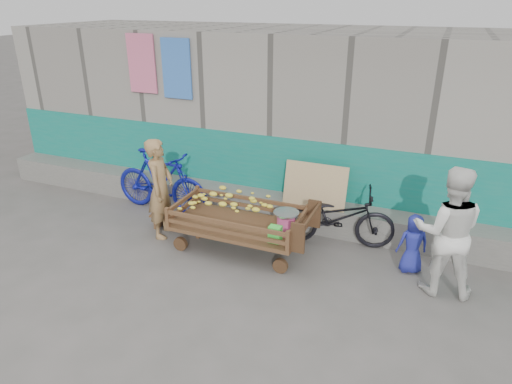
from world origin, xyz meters
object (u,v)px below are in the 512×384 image
at_px(bench, 180,220).
at_px(woman, 448,232).
at_px(bicycle_dark, 337,217).
at_px(vendor_man, 161,189).
at_px(bicycle_blue, 161,182).
at_px(banana_cart, 236,213).
at_px(child, 413,244).

height_order(bench, woman, woman).
relative_size(bench, bicycle_dark, 0.56).
relative_size(vendor_man, bicycle_blue, 0.85).
height_order(banana_cart, child, banana_cart).
bearing_deg(banana_cart, woman, 1.25).
bearing_deg(banana_cart, child, 8.85).
bearing_deg(bench, bicycle_blue, 141.72).
relative_size(bench, child, 1.15).
xyz_separation_m(vendor_man, woman, (4.13, 0.08, 0.06)).
height_order(banana_cart, vendor_man, vendor_man).
relative_size(banana_cart, child, 2.46).
distance_m(bench, woman, 4.02).
distance_m(banana_cart, woman, 2.87).
height_order(vendor_man, bicycle_dark, vendor_man).
relative_size(woman, bicycle_blue, 0.92).
distance_m(bench, vendor_man, 0.67).
relative_size(banana_cart, woman, 1.23).
bearing_deg(bicycle_dark, bench, 89.49).
bearing_deg(vendor_man, bench, -51.98).
relative_size(child, bicycle_dark, 0.49).
xyz_separation_m(bench, bicycle_blue, (-0.67, 0.53, 0.38)).
distance_m(bench, bicycle_dark, 2.51).
distance_m(bench, bicycle_blue, 0.94).
relative_size(bench, woman, 0.58).
bearing_deg(bench, banana_cart, -10.29).
xyz_separation_m(banana_cart, child, (2.47, 0.39, -0.18)).
height_order(bench, vendor_man, vendor_man).
xyz_separation_m(banana_cart, bicycle_blue, (-1.77, 0.73, -0.04)).
bearing_deg(bicycle_blue, banana_cart, -109.68).
bearing_deg(banana_cart, bench, 169.71).
bearing_deg(banana_cart, bicycle_blue, 157.62).
xyz_separation_m(vendor_man, bicycle_blue, (-0.50, 0.74, -0.24)).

